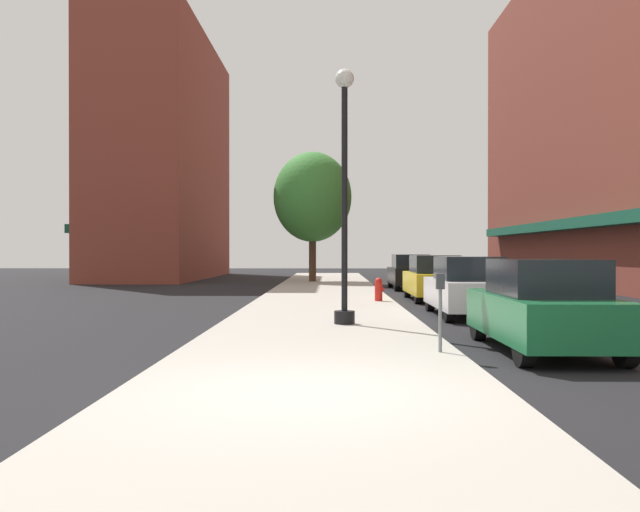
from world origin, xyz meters
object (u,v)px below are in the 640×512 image
object	(u,v)px
car_green	(542,307)
parking_meter_near	(440,302)
car_black	(410,272)
car_white	(467,287)
car_yellow	(434,279)
lamppost	(345,191)
tree_near	(313,197)
fire_hydrant	(379,289)

from	to	relation	value
car_green	parking_meter_near	bearing A→B (deg)	-159.24
car_black	car_white	bearing A→B (deg)	-91.64
car_yellow	parking_meter_near	bearing A→B (deg)	-98.50
car_green	car_yellow	world-z (taller)	same
car_green	lamppost	bearing A→B (deg)	133.07
car_yellow	car_black	xyz separation A→B (m)	(0.00, 7.28, 0.00)
tree_near	car_white	xyz separation A→B (m)	(4.79, -19.03, -4.05)
tree_near	car_black	world-z (taller)	tree_near
parking_meter_near	tree_near	world-z (taller)	tree_near
fire_hydrant	lamppost	bearing A→B (deg)	-100.38
parking_meter_near	car_black	xyz separation A→B (m)	(1.95, 20.54, -0.14)
lamppost	tree_near	xyz separation A→B (m)	(-1.34, 22.03, 1.65)
car_yellow	car_black	world-z (taller)	same
car_white	lamppost	bearing A→B (deg)	-138.43
parking_meter_near	tree_near	size ratio (longest dim) A/B	0.18
lamppost	tree_near	bearing A→B (deg)	93.47
tree_near	car_green	bearing A→B (deg)	-79.38
parking_meter_near	car_white	xyz separation A→B (m)	(1.95, 7.30, -0.14)
lamppost	fire_hydrant	size ratio (longest dim) A/B	7.47
lamppost	tree_near	size ratio (longest dim) A/B	0.81
parking_meter_near	car_black	size ratio (longest dim) A/B	0.30
car_white	parking_meter_near	bearing A→B (deg)	-104.34
car_green	car_yellow	xyz separation A→B (m)	(0.00, 12.47, 0.00)
lamppost	car_black	distance (m)	16.78
car_yellow	fire_hydrant	bearing A→B (deg)	-139.97
parking_meter_near	fire_hydrant	bearing A→B (deg)	90.97
lamppost	parking_meter_near	distance (m)	5.08
car_black	lamppost	bearing A→B (deg)	-103.65
tree_near	car_white	world-z (taller)	tree_near
lamppost	parking_meter_near	bearing A→B (deg)	-70.72
tree_near	car_black	distance (m)	8.54
tree_near	car_yellow	distance (m)	14.50
car_green	car_black	world-z (taller)	same
fire_hydrant	parking_meter_near	world-z (taller)	parking_meter_near
lamppost	tree_near	world-z (taller)	tree_near
car_green	fire_hydrant	bearing A→B (deg)	99.84
lamppost	car_white	bearing A→B (deg)	40.96
lamppost	car_white	world-z (taller)	lamppost
car_yellow	lamppost	bearing A→B (deg)	-111.22
tree_near	car_white	bearing A→B (deg)	-75.87
tree_near	parking_meter_near	bearing A→B (deg)	-83.84
car_green	car_white	size ratio (longest dim) A/B	1.00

